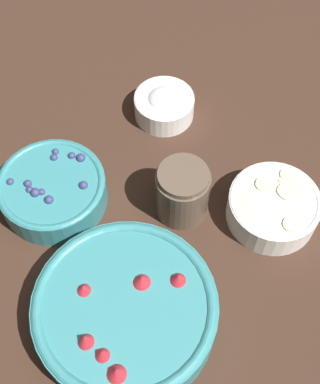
# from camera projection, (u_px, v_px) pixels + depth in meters

# --- Properties ---
(ground_plane) EXTENTS (4.00, 4.00, 0.00)m
(ground_plane) POSITION_uv_depth(u_px,v_px,m) (154.00, 225.00, 0.90)
(ground_plane) COLOR #382319
(bowl_strawberries) EXTENTS (0.27, 0.27, 0.09)m
(bowl_strawberries) POSITION_uv_depth(u_px,v_px,m) (125.00, 310.00, 0.78)
(bowl_strawberries) COLOR teal
(bowl_strawberries) RESTS_ON ground_plane
(bowl_blueberries) EXTENTS (0.18, 0.18, 0.06)m
(bowl_blueberries) POSITION_uv_depth(u_px,v_px,m) (53.00, 189.00, 0.90)
(bowl_blueberries) COLOR teal
(bowl_blueberries) RESTS_ON ground_plane
(bowl_bananas) EXTENTS (0.15, 0.15, 0.06)m
(bowl_bananas) POSITION_uv_depth(u_px,v_px,m) (273.00, 206.00, 0.88)
(bowl_bananas) COLOR white
(bowl_bananas) RESTS_ON ground_plane
(bowl_cream) EXTENTS (0.11, 0.11, 0.06)m
(bowl_cream) POSITION_uv_depth(u_px,v_px,m) (164.00, 104.00, 1.00)
(bowl_cream) COLOR white
(bowl_cream) RESTS_ON ground_plane
(jar_chocolate) EXTENTS (0.09, 0.09, 0.10)m
(jar_chocolate) POSITION_uv_depth(u_px,v_px,m) (182.00, 193.00, 0.88)
(jar_chocolate) COLOR brown
(jar_chocolate) RESTS_ON ground_plane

